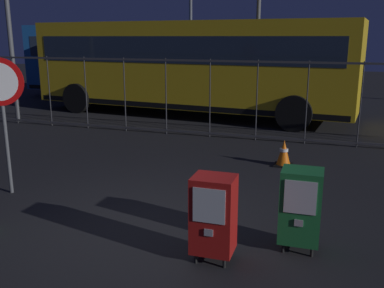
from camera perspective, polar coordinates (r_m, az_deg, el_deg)
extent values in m
plane|color=black|center=(6.10, -6.24, -10.66)|extent=(60.00, 60.00, 0.00)
cylinder|color=black|center=(5.46, 11.95, -13.29)|extent=(0.04, 0.04, 0.12)
cylinder|color=black|center=(5.45, 15.56, -13.59)|extent=(0.04, 0.04, 0.12)
cylinder|color=black|center=(5.71, 12.25, -12.03)|extent=(0.04, 0.04, 0.12)
cylinder|color=black|center=(5.70, 15.69, -12.32)|extent=(0.04, 0.04, 0.12)
cube|color=#19602D|center=(5.37, 14.18, -7.93)|extent=(0.48, 0.40, 0.90)
cube|color=#B2B7BF|center=(5.11, 14.14, -6.89)|extent=(0.36, 0.01, 0.40)
cube|color=gray|center=(5.23, 13.93, -10.13)|extent=(0.10, 0.02, 0.08)
cylinder|color=black|center=(5.13, 0.50, -14.88)|extent=(0.04, 0.04, 0.12)
cylinder|color=black|center=(5.05, 4.28, -15.40)|extent=(0.04, 0.04, 0.12)
cylinder|color=black|center=(5.36, 1.41, -13.50)|extent=(0.04, 0.04, 0.12)
cylinder|color=black|center=(5.29, 5.01, -13.96)|extent=(0.04, 0.04, 0.12)
cube|color=#9E1411|center=(4.98, 2.87, -9.26)|extent=(0.48, 0.40, 0.90)
cube|color=#B2B7BF|center=(4.73, 2.24, -8.20)|extent=(0.36, 0.01, 0.40)
cube|color=gray|center=(4.86, 2.20, -11.65)|extent=(0.10, 0.02, 0.08)
cylinder|color=#4C4F54|center=(7.58, -23.50, 1.92)|extent=(0.06, 0.06, 2.20)
cube|color=black|center=(8.92, 11.97, -2.73)|extent=(0.36, 0.36, 0.03)
cone|color=orange|center=(8.85, 12.06, -1.08)|extent=(0.28, 0.28, 0.50)
cylinder|color=white|center=(8.83, 12.07, -0.77)|extent=(0.17, 0.17, 0.06)
cube|color=#2D2D33|center=(10.82, 5.55, 10.85)|extent=(18.00, 0.04, 0.05)
cube|color=#2D2D33|center=(11.08, 5.33, 1.25)|extent=(18.00, 0.04, 0.05)
cylinder|color=#2D2D33|center=(13.89, -22.40, 6.62)|extent=(0.03, 0.03, 2.00)
cylinder|color=#2D2D33|center=(13.16, -18.35, 6.61)|extent=(0.03, 0.03, 2.00)
cylinder|color=#2D2D33|center=(12.49, -13.86, 6.55)|extent=(0.03, 0.03, 2.00)
cylinder|color=#2D2D33|center=(11.91, -8.89, 6.44)|extent=(0.03, 0.03, 2.00)
cylinder|color=#2D2D33|center=(11.43, -3.46, 6.27)|extent=(0.03, 0.03, 2.00)
cylinder|color=#2D2D33|center=(11.05, 2.38, 6.02)|extent=(0.03, 0.03, 2.00)
cylinder|color=#2D2D33|center=(10.80, 8.56, 5.69)|extent=(0.03, 0.03, 2.00)
cylinder|color=#2D2D33|center=(10.68, 14.95, 5.27)|extent=(0.03, 0.03, 2.00)
cylinder|color=#2D2D33|center=(10.69, 21.39, 4.79)|extent=(0.03, 0.03, 2.00)
cube|color=gold|center=(14.28, -0.23, 10.56)|extent=(10.71, 3.64, 2.65)
cube|color=#1E2838|center=(14.26, -0.23, 12.48)|extent=(10.09, 3.59, 0.80)
cube|color=black|center=(14.40, -0.22, 5.69)|extent=(10.50, 3.62, 0.16)
cylinder|color=black|center=(12.12, 13.35, 3.96)|extent=(1.02, 0.39, 1.00)
cylinder|color=black|center=(14.55, 15.25, 5.48)|extent=(1.02, 0.39, 1.00)
cylinder|color=black|center=(15.26, -14.97, 5.88)|extent=(1.02, 0.39, 1.00)
cylinder|color=black|center=(17.26, -9.75, 7.05)|extent=(1.02, 0.39, 1.00)
cube|color=#19519E|center=(18.70, -5.37, 11.32)|extent=(10.66, 3.31, 2.65)
cube|color=#1E2838|center=(18.68, -5.40, 12.78)|extent=(10.04, 3.28, 0.80)
cube|color=black|center=(18.80, -5.28, 7.59)|extent=(10.45, 3.31, 0.16)
cylinder|color=black|center=(16.74, 5.44, 6.97)|extent=(1.02, 0.36, 1.00)
cylinder|color=black|center=(19.20, 6.49, 7.85)|extent=(1.02, 0.36, 1.00)
cylinder|color=black|center=(19.17, -17.06, 7.31)|extent=(1.02, 0.36, 1.00)
cylinder|color=black|center=(21.35, -13.70, 8.16)|extent=(1.02, 0.36, 1.00)
cylinder|color=#4C4F54|center=(14.24, -23.33, 17.04)|extent=(0.14, 0.14, 7.11)
cylinder|color=#4C4F54|center=(19.38, -0.18, 17.62)|extent=(0.14, 0.14, 7.51)
cylinder|color=#4C4F54|center=(15.11, 8.77, 16.36)|extent=(0.14, 0.14, 6.39)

